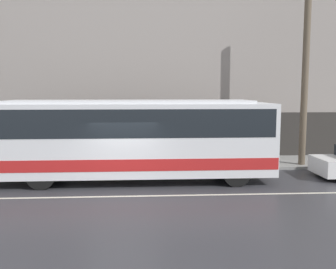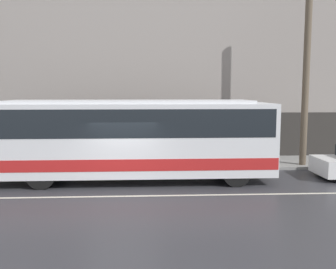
% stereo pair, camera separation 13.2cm
% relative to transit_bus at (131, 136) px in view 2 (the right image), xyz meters
% --- Properties ---
extents(ground_plane, '(60.00, 60.00, 0.00)m').
position_rel_transit_bus_xyz_m(ground_plane, '(-0.21, -2.26, -1.85)').
color(ground_plane, '#333338').
extents(sidewalk, '(60.00, 3.18, 0.12)m').
position_rel_transit_bus_xyz_m(sidewalk, '(-0.21, 3.33, -1.79)').
color(sidewalk, gray).
rests_on(sidewalk, ground_plane).
extents(building_facade, '(60.00, 0.35, 9.97)m').
position_rel_transit_bus_xyz_m(building_facade, '(-0.21, 5.06, 2.96)').
color(building_facade, gray).
rests_on(building_facade, ground_plane).
extents(lane_stripe, '(54.00, 0.14, 0.01)m').
position_rel_transit_bus_xyz_m(lane_stripe, '(-0.21, -2.26, -1.84)').
color(lane_stripe, beige).
rests_on(lane_stripe, ground_plane).
extents(transit_bus, '(11.37, 2.62, 3.28)m').
position_rel_transit_bus_xyz_m(transit_bus, '(0.00, 0.00, 0.00)').
color(transit_bus, silver).
rests_on(transit_bus, ground_plane).
extents(utility_pole_near, '(0.32, 0.32, 8.78)m').
position_rel_transit_bus_xyz_m(utility_pole_near, '(8.12, 2.36, 2.67)').
color(utility_pole_near, brown).
rests_on(utility_pole_near, sidewalk).
extents(pedestrian_waiting, '(0.36, 0.36, 1.74)m').
position_rel_transit_bus_xyz_m(pedestrian_waiting, '(-3.51, 3.66, -0.91)').
color(pedestrian_waiting, navy).
rests_on(pedestrian_waiting, sidewalk).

